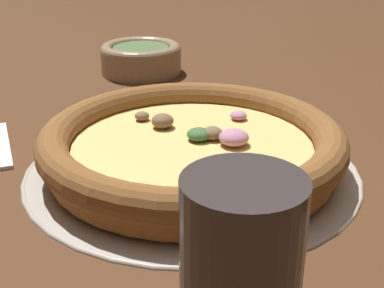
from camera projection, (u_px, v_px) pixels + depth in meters
ground_plane at (192, 170)px, 0.54m from camera, size 3.00×3.00×0.00m
pizza_tray at (192, 167)px, 0.54m from camera, size 0.34×0.34×0.01m
pizza at (192, 144)px, 0.53m from camera, size 0.31×0.31×0.04m
bowl_far at (141, 57)px, 0.86m from camera, size 0.13×0.13×0.05m
drinking_cup at (241, 272)px, 0.30m from camera, size 0.07×0.07×0.12m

